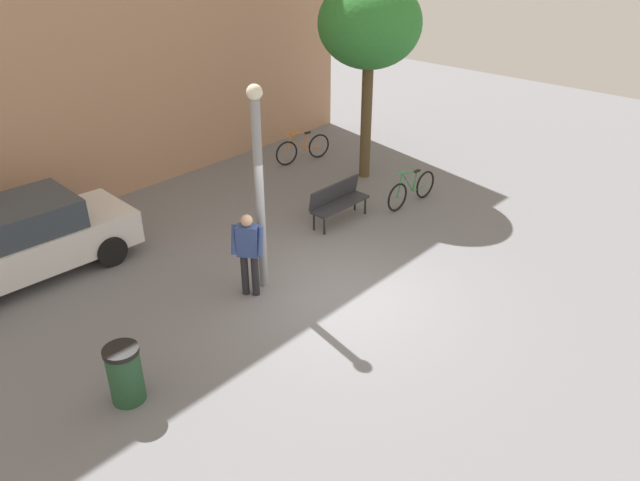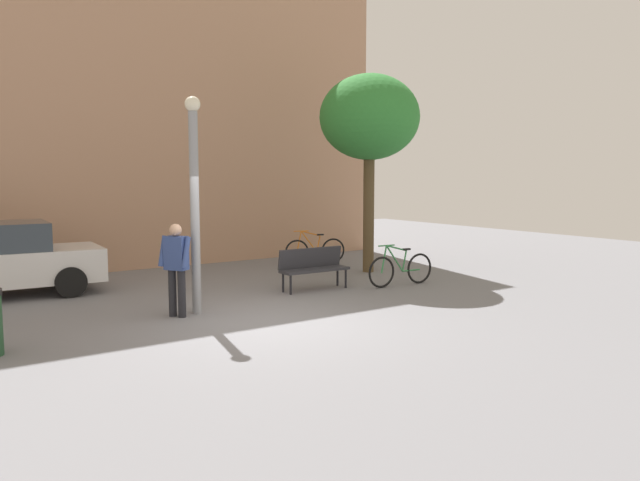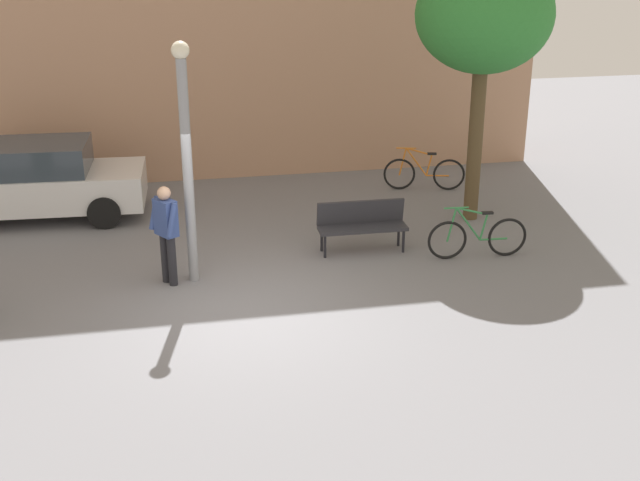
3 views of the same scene
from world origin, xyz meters
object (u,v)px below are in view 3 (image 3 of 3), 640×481
Objects in this scene: lamppost at (187,153)px; parked_car_white at (37,181)px; plaza_tree at (484,17)px; bicycle_orange at (424,173)px; park_bench at (362,222)px; person_by_lamppost at (166,228)px; bicycle_green at (477,237)px.

parked_car_white is at bearing 127.48° from lamppost.
plaza_tree reaches higher than lamppost.
park_bench is at bearing -124.64° from bicycle_orange.
plaza_tree is at bearing -80.44° from bicycle_orange.
person_by_lamppost is (-0.40, -0.06, -1.21)m from lamppost.
bicycle_orange and bicycle_green have the same top height.
parked_car_white reaches higher than bicycle_green.
park_bench is 0.89× the size of bicycle_green.
bicycle_green is at bearing -21.27° from park_bench.
lamppost is 3.55m from park_bench.
parked_car_white is at bearing 153.20° from park_bench.
lamppost is at bearing -52.52° from parked_car_white.
lamppost is 5.29m from bicycle_green.
bicycle_orange is at bearing 36.97° from lamppost.
parked_car_white is at bearing 168.41° from plaza_tree.
bicycle_green reaches higher than park_bench.
person_by_lamppost is 5.41m from bicycle_green.
park_bench is 3.95m from bicycle_orange.
plaza_tree is (5.64, 1.99, 1.77)m from lamppost.
lamppost is 6.24m from plaza_tree.
bicycle_orange is at bearing 55.36° from park_bench.
bicycle_green is (-0.67, -2.00, -3.57)m from plaza_tree.
plaza_tree reaches higher than park_bench.
park_bench is at bearing -154.16° from plaza_tree.
bicycle_green is at bearing -108.50° from plaza_tree.
plaza_tree reaches higher than bicycle_orange.
bicycle_green is at bearing -0.01° from lamppost.
parked_car_white is (-8.17, -0.25, 0.39)m from bicycle_orange.
lamppost is 2.43× the size of park_bench.
park_bench is (3.46, 0.81, -0.42)m from person_by_lamppost.
plaza_tree is (6.04, 2.06, 2.99)m from person_by_lamppost.
plaza_tree is 1.19× the size of parked_car_white.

